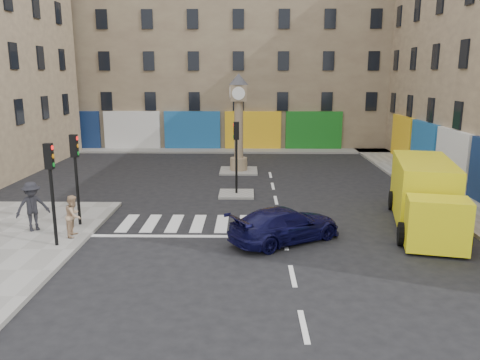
{
  "coord_description": "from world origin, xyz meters",
  "views": [
    {
      "loc": [
        -1.42,
        -15.61,
        6.17
      ],
      "look_at": [
        -1.73,
        2.76,
        2.0
      ],
      "focal_mm": 35.0,
      "sensor_mm": 36.0,
      "label": 1
    }
  ],
  "objects_px": {
    "clock_pillar": "(239,117)",
    "pedestrian_dark": "(32,206)",
    "navy_sedan": "(285,225)",
    "yellow_van": "(425,195)",
    "traffic_light_left_near": "(51,178)",
    "traffic_light_left_far": "(76,165)",
    "pedestrian_tan": "(74,216)",
    "traffic_light_island": "(236,146)"
  },
  "relations": [
    {
      "from": "clock_pillar",
      "to": "pedestrian_dark",
      "type": "height_order",
      "value": "clock_pillar"
    },
    {
      "from": "navy_sedan",
      "to": "yellow_van",
      "type": "xyz_separation_m",
      "value": [
        5.93,
        2.1,
        0.65
      ]
    },
    {
      "from": "clock_pillar",
      "to": "navy_sedan",
      "type": "relative_size",
      "value": 1.37
    },
    {
      "from": "traffic_light_left_near",
      "to": "traffic_light_left_far",
      "type": "bearing_deg",
      "value": 90.0
    },
    {
      "from": "traffic_light_left_far",
      "to": "yellow_van",
      "type": "relative_size",
      "value": 0.49
    },
    {
      "from": "pedestrian_tan",
      "to": "pedestrian_dark",
      "type": "distance_m",
      "value": 1.93
    },
    {
      "from": "traffic_light_left_near",
      "to": "yellow_van",
      "type": "height_order",
      "value": "traffic_light_left_near"
    },
    {
      "from": "traffic_light_left_near",
      "to": "clock_pillar",
      "type": "relative_size",
      "value": 0.61
    },
    {
      "from": "navy_sedan",
      "to": "yellow_van",
      "type": "relative_size",
      "value": 0.6
    },
    {
      "from": "traffic_light_left_far",
      "to": "traffic_light_island",
      "type": "height_order",
      "value": "traffic_light_left_far"
    },
    {
      "from": "traffic_light_left_far",
      "to": "pedestrian_dark",
      "type": "xyz_separation_m",
      "value": [
        -1.53,
        -0.79,
        -1.49
      ]
    },
    {
      "from": "traffic_light_left_far",
      "to": "pedestrian_dark",
      "type": "distance_m",
      "value": 2.28
    },
    {
      "from": "traffic_light_left_near",
      "to": "pedestrian_dark",
      "type": "bearing_deg",
      "value": 133.51
    },
    {
      "from": "traffic_light_left_far",
      "to": "clock_pillar",
      "type": "relative_size",
      "value": 0.61
    },
    {
      "from": "clock_pillar",
      "to": "yellow_van",
      "type": "relative_size",
      "value": 0.81
    },
    {
      "from": "traffic_light_left_far",
      "to": "pedestrian_tan",
      "type": "relative_size",
      "value": 2.33
    },
    {
      "from": "traffic_light_left_near",
      "to": "traffic_light_island",
      "type": "distance_m",
      "value": 10.03
    },
    {
      "from": "traffic_light_left_near",
      "to": "pedestrian_tan",
      "type": "xyz_separation_m",
      "value": [
        0.3,
        1.01,
        -1.68
      ]
    },
    {
      "from": "clock_pillar",
      "to": "yellow_van",
      "type": "xyz_separation_m",
      "value": [
        7.93,
        -10.75,
        -2.25
      ]
    },
    {
      "from": "traffic_light_left_far",
      "to": "clock_pillar",
      "type": "distance_m",
      "value": 13.05
    },
    {
      "from": "pedestrian_dark",
      "to": "traffic_light_left_far",
      "type": "bearing_deg",
      "value": -10.42
    },
    {
      "from": "traffic_light_island",
      "to": "pedestrian_dark",
      "type": "distance_m",
      "value": 10.09
    },
    {
      "from": "traffic_light_island",
      "to": "navy_sedan",
      "type": "bearing_deg",
      "value": -73.71
    },
    {
      "from": "pedestrian_tan",
      "to": "clock_pillar",
      "type": "bearing_deg",
      "value": -26.66
    },
    {
      "from": "yellow_van",
      "to": "pedestrian_tan",
      "type": "relative_size",
      "value": 4.71
    },
    {
      "from": "clock_pillar",
      "to": "navy_sedan",
      "type": "xyz_separation_m",
      "value": [
        2.0,
        -12.85,
        -2.9
      ]
    },
    {
      "from": "pedestrian_tan",
      "to": "pedestrian_dark",
      "type": "height_order",
      "value": "pedestrian_dark"
    },
    {
      "from": "yellow_van",
      "to": "traffic_light_island",
      "type": "bearing_deg",
      "value": 161.62
    },
    {
      "from": "traffic_light_left_far",
      "to": "yellow_van",
      "type": "distance_m",
      "value": 14.3
    },
    {
      "from": "pedestrian_dark",
      "to": "pedestrian_tan",
      "type": "bearing_deg",
      "value": -56.09
    },
    {
      "from": "pedestrian_dark",
      "to": "traffic_light_left_near",
      "type": "bearing_deg",
      "value": -84.33
    },
    {
      "from": "navy_sedan",
      "to": "traffic_light_island",
      "type": "bearing_deg",
      "value": -16.04
    },
    {
      "from": "yellow_van",
      "to": "traffic_light_left_near",
      "type": "bearing_deg",
      "value": -155.35
    },
    {
      "from": "yellow_van",
      "to": "pedestrian_tan",
      "type": "distance_m",
      "value": 14.08
    },
    {
      "from": "clock_pillar",
      "to": "navy_sedan",
      "type": "bearing_deg",
      "value": -81.14
    },
    {
      "from": "clock_pillar",
      "to": "pedestrian_tan",
      "type": "height_order",
      "value": "clock_pillar"
    },
    {
      "from": "yellow_van",
      "to": "pedestrian_tan",
      "type": "height_order",
      "value": "yellow_van"
    },
    {
      "from": "traffic_light_left_far",
      "to": "pedestrian_tan",
      "type": "height_order",
      "value": "traffic_light_left_far"
    },
    {
      "from": "clock_pillar",
      "to": "pedestrian_tan",
      "type": "distance_m",
      "value": 14.36
    },
    {
      "from": "navy_sedan",
      "to": "clock_pillar",
      "type": "bearing_deg",
      "value": -23.47
    },
    {
      "from": "traffic_light_left_far",
      "to": "pedestrian_tan",
      "type": "bearing_deg",
      "value": -77.86
    },
    {
      "from": "navy_sedan",
      "to": "pedestrian_dark",
      "type": "bearing_deg",
      "value": 53.84
    }
  ]
}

